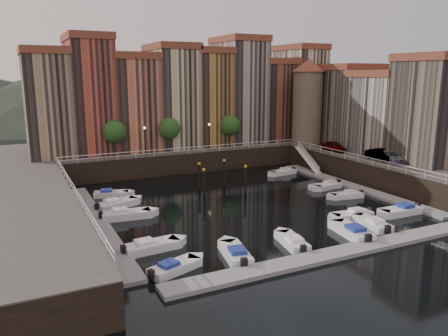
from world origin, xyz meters
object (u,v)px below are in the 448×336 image
gangway (308,158)px  car_c (390,157)px  corner_tower (307,101)px  mooring_pilings (218,178)px  boat_left_2 (125,215)px  car_a (334,147)px  boat_left_0 (174,268)px  car_b (381,155)px  boat_left_1 (150,246)px

gangway → car_c: car_c is taller
gangway → corner_tower: bearing=57.2°
mooring_pilings → boat_left_2: mooring_pilings is taller
mooring_pilings → car_a: car_a is taller
mooring_pilings → car_a: (20.26, 2.36, 2.11)m
gangway → mooring_pilings: bearing=-165.0°
mooring_pilings → car_c: bearing=-17.9°
mooring_pilings → boat_left_0: 23.35m
car_b → car_c: (0.39, -1.24, -0.04)m
boat_left_1 → car_b: size_ratio=1.10×
corner_tower → boat_left_0: bearing=-139.1°
mooring_pilings → car_b: (21.36, -5.79, 2.10)m
boat_left_2 → mooring_pilings: bearing=29.3°
corner_tower → car_b: corner_tower is taller
gangway → boat_left_0: size_ratio=1.85×
boat_left_0 → car_c: car_c is taller
boat_left_0 → car_c: 36.93m
car_a → car_c: car_a is taller
corner_tower → boat_left_1: corner_tower is taller
car_a → car_c: (1.49, -9.40, -0.05)m
boat_left_1 → boat_left_0: bearing=-89.7°
boat_left_1 → mooring_pilings: bearing=43.2°
boat_left_0 → boat_left_2: 13.85m
corner_tower → car_a: (0.18, -6.73, -6.43)m
corner_tower → car_b: (1.28, -14.89, -6.44)m
boat_left_0 → boat_left_2: (-0.31, 13.85, 0.06)m
gangway → mooring_pilings: (-17.18, -4.60, -0.27)m
gangway → boat_left_0: 38.51m
corner_tower → gangway: (-2.90, -4.50, -8.28)m
gangway → car_a: 4.23m
car_a → car_b: car_a is taller
boat_left_1 → car_b: 35.97m
corner_tower → boat_left_0: size_ratio=3.07×
car_b → gangway: bearing=112.9°
car_b → car_c: car_b is taller
mooring_pilings → car_a: 20.50m
mooring_pilings → boat_left_2: size_ratio=1.09×
car_c → mooring_pilings: bearing=172.3°
mooring_pilings → boat_left_1: size_ratio=1.15×
boat_left_0 → boat_left_1: 4.62m
car_c → boat_left_0: bearing=-150.1°
corner_tower → car_c: (1.67, -16.13, -6.48)m
boat_left_0 → boat_left_1: bearing=75.6°
car_a → car_b: size_ratio=0.98×
car_a → car_b: 8.23m
car_c → corner_tower: bearing=106.1°
boat_left_0 → gangway: bearing=19.1°
corner_tower → boat_left_2: 37.66m
mooring_pilings → boat_left_1: mooring_pilings is taller
car_b → boat_left_1: bearing=-164.4°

